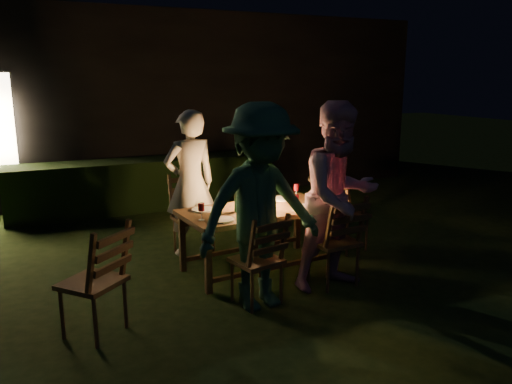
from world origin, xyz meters
name	(u,v)px	position (x,y,z in m)	size (l,w,h in m)	color
garden_envelope	(143,103)	(-0.01, 6.15, 1.58)	(40.00, 40.00, 3.20)	black
dining_table	(258,214)	(0.06, 0.58, 0.62)	(1.73, 0.98, 0.69)	#492918
chair_near_left	(258,275)	(-0.31, -0.23, 0.28)	(0.50, 0.52, 0.92)	#492918
chair_near_right	(334,257)	(0.58, -0.14, 0.30)	(0.47, 0.50, 0.99)	#492918
chair_far_left	(193,230)	(-0.47, 1.30, 0.30)	(0.47, 0.50, 0.99)	#492918
chair_far_right	(265,219)	(0.53, 1.40, 0.30)	(0.51, 0.53, 0.98)	#492918
chair_end	(345,227)	(1.28, 0.70, 0.30)	(0.55, 0.52, 0.98)	#492918
chair_spare	(96,300)	(-1.76, -0.22, 0.30)	(0.65, 0.65, 0.99)	#492918
person_house_side	(190,183)	(-0.47, 1.35, 0.86)	(0.63, 0.41, 1.72)	#C0B5A3
person_opp_right	(340,197)	(0.59, -0.19, 0.93)	(0.91, 0.71, 1.87)	#CE8DA8
person_opp_left	(260,208)	(-0.31, -0.28, 0.94)	(1.21, 0.70, 1.87)	#2B573E
lantern	(260,193)	(0.10, 0.64, 0.85)	(0.16, 0.16, 0.35)	white
plate_far_left	(203,210)	(-0.51, 0.75, 0.70)	(0.25, 0.25, 0.01)	white
plate_near_left	(221,219)	(-0.47, 0.31, 0.70)	(0.25, 0.25, 0.01)	white
plate_far_right	(282,199)	(0.48, 0.85, 0.70)	(0.25, 0.25, 0.01)	white
plate_near_right	(304,207)	(0.53, 0.41, 0.70)	(0.25, 0.25, 0.01)	white
wineglass_a	(222,198)	(-0.27, 0.83, 0.78)	(0.06, 0.06, 0.18)	#59070F
wineglass_b	(201,212)	(-0.65, 0.39, 0.78)	(0.06, 0.06, 0.18)	#59070F
wineglass_c	(296,203)	(0.38, 0.33, 0.78)	(0.06, 0.06, 0.18)	#59070F
wineglass_d	(296,191)	(0.66, 0.82, 0.78)	(0.06, 0.06, 0.18)	#59070F
wineglass_e	(264,208)	(-0.01, 0.27, 0.78)	(0.06, 0.06, 0.18)	silver
bottle_table	(238,199)	(-0.19, 0.56, 0.83)	(0.07, 0.07, 0.28)	#0F471E
napkin_left	(261,217)	(-0.06, 0.25, 0.69)	(0.18, 0.14, 0.01)	red
napkin_right	(316,208)	(0.64, 0.34, 0.69)	(0.18, 0.14, 0.01)	red
phone	(218,223)	(-0.53, 0.22, 0.69)	(0.14, 0.07, 0.01)	black
side_table	(329,184)	(1.49, 1.43, 0.67)	(0.56, 0.56, 0.76)	#855F42
ice_bucket	(329,170)	(1.49, 1.43, 0.87)	(0.30, 0.30, 0.22)	#A5A8AD
bottle_bucket_a	(328,167)	(1.44, 1.39, 0.92)	(0.07, 0.07, 0.32)	#0F471E
bottle_bucket_b	(331,165)	(1.54, 1.47, 0.92)	(0.07, 0.07, 0.32)	#0F471E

